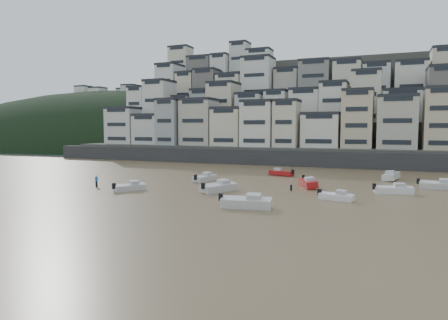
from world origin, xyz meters
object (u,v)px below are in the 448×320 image
at_px(boat_b, 336,195).
at_px(boat_i, 391,175).
at_px(boat_a, 246,201).
at_px(person_pink, 291,184).
at_px(boat_c, 219,186).
at_px(boat_f, 205,177).
at_px(boat_h, 281,172).
at_px(boat_g, 439,184).
at_px(boat_j, 130,186).
at_px(person_blue, 96,181).
at_px(boat_d, 394,188).
at_px(boat_e, 308,182).

bearing_deg(boat_b, boat_i, 86.81).
distance_m(boat_a, boat_i, 34.88).
bearing_deg(boat_i, person_pink, -25.42).
xyz_separation_m(boat_c, person_pink, (9.02, 4.77, 0.04)).
relative_size(boat_f, boat_h, 1.07).
distance_m(boat_c, person_pink, 10.20).
relative_size(boat_g, boat_j, 1.14).
bearing_deg(boat_c, boat_f, 61.09).
bearing_deg(boat_g, person_pink, -151.01).
distance_m(boat_c, boat_i, 31.44).
bearing_deg(boat_j, person_blue, 111.86).
relative_size(boat_d, boat_i, 0.84).
height_order(boat_g, boat_h, boat_g).
bearing_deg(boat_i, boat_h, -74.90).
bearing_deg(person_pink, boat_a, -97.76).
distance_m(boat_d, boat_h, 23.29).
distance_m(boat_f, boat_h, 15.72).
height_order(boat_d, person_pink, person_pink).
relative_size(boat_b, boat_g, 0.80).
height_order(boat_c, boat_j, boat_c).
relative_size(boat_a, boat_d, 1.14).
bearing_deg(boat_c, boat_b, -66.64).
bearing_deg(boat_h, boat_f, 67.30).
xyz_separation_m(boat_b, boat_g, (12.66, 14.35, 0.15)).
xyz_separation_m(boat_f, boat_h, (9.88, 12.23, -0.05)).
relative_size(boat_e, person_blue, 3.35).
xyz_separation_m(boat_d, boat_h, (-18.86, 13.66, -0.04)).
height_order(boat_a, boat_b, boat_a).
height_order(boat_b, boat_c, boat_c).
height_order(boat_f, boat_i, boat_i).
distance_m(boat_c, boat_g, 31.59).
distance_m(boat_c, boat_e, 13.85).
xyz_separation_m(person_blue, person_pink, (27.80, 7.51, 0.00)).
height_order(boat_a, person_pink, person_pink).
relative_size(boat_d, boat_e, 0.92).
xyz_separation_m(boat_a, boat_g, (21.34, 22.95, -0.07)).
height_order(boat_d, boat_g, boat_g).
bearing_deg(boat_c, boat_i, -19.48).
relative_size(boat_d, boat_f, 0.99).
relative_size(boat_a, person_pink, 3.53).
height_order(boat_a, boat_j, boat_a).
bearing_deg(boat_g, boat_a, -128.70).
distance_m(boat_b, boat_h, 24.95).
distance_m(boat_g, boat_h, 25.99).
bearing_deg(boat_d, person_pink, 176.96).
distance_m(boat_b, boat_g, 19.14).
xyz_separation_m(boat_j, person_blue, (-6.76, 1.14, 0.20)).
height_order(boat_e, boat_j, boat_e).
xyz_separation_m(boat_e, person_blue, (-29.39, -11.65, 0.07)).
bearing_deg(boat_a, boat_h, 87.79).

